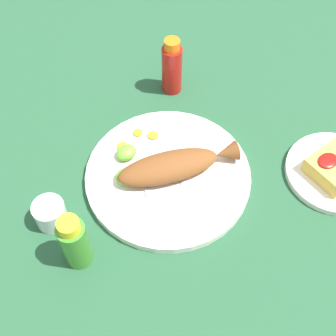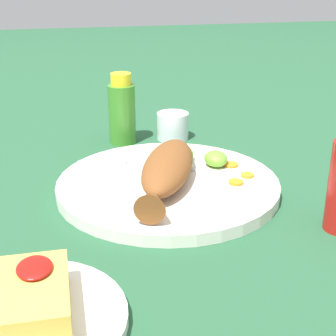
# 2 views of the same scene
# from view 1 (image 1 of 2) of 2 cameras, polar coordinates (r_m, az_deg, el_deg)

# --- Properties ---
(ground_plane) EXTENTS (4.00, 4.00, 0.00)m
(ground_plane) POSITION_cam_1_polar(r_m,az_deg,el_deg) (0.97, 0.00, -1.28)
(ground_plane) COLOR #235133
(main_plate) EXTENTS (0.34, 0.34, 0.02)m
(main_plate) POSITION_cam_1_polar(r_m,az_deg,el_deg) (0.96, 0.00, -0.98)
(main_plate) COLOR white
(main_plate) RESTS_ON ground_plane
(fried_fish) EXTENTS (0.25, 0.14, 0.05)m
(fried_fish) POSITION_cam_1_polar(r_m,az_deg,el_deg) (0.94, 0.76, 0.30)
(fried_fish) COLOR brown
(fried_fish) RESTS_ON main_plate
(fork_near) EXTENTS (0.15, 0.12, 0.00)m
(fork_near) POSITION_cam_1_polar(r_m,az_deg,el_deg) (0.91, 0.87, -5.14)
(fork_near) COLOR silver
(fork_near) RESTS_ON main_plate
(fork_far) EXTENTS (0.10, 0.17, 0.00)m
(fork_far) POSITION_cam_1_polar(r_m,az_deg,el_deg) (0.91, -2.14, -4.86)
(fork_far) COLOR silver
(fork_far) RESTS_ON main_plate
(carrot_slice_near) EXTENTS (0.02, 0.02, 0.00)m
(carrot_slice_near) POSITION_cam_1_polar(r_m,az_deg,el_deg) (1.01, -1.86, 3.98)
(carrot_slice_near) COLOR orange
(carrot_slice_near) RESTS_ON main_plate
(carrot_slice_mid) EXTENTS (0.02, 0.02, 0.00)m
(carrot_slice_mid) POSITION_cam_1_polar(r_m,az_deg,el_deg) (1.02, -3.71, 4.30)
(carrot_slice_mid) COLOR orange
(carrot_slice_mid) RESTS_ON main_plate
(carrot_slice_far) EXTENTS (0.02, 0.02, 0.00)m
(carrot_slice_far) POSITION_cam_1_polar(r_m,az_deg,el_deg) (1.00, -5.55, 2.61)
(carrot_slice_far) COLOR orange
(carrot_slice_far) RESTS_ON main_plate
(lime_wedge_main) EXTENTS (0.04, 0.04, 0.02)m
(lime_wedge_main) POSITION_cam_1_polar(r_m,az_deg,el_deg) (0.97, -5.09, 1.90)
(lime_wedge_main) COLOR #6BB233
(lime_wedge_main) RESTS_ON main_plate
(lime_wedge_side) EXTENTS (0.04, 0.04, 0.02)m
(lime_wedge_side) POSITION_cam_1_polar(r_m,az_deg,el_deg) (0.94, -5.21, -0.98)
(lime_wedge_side) COLOR #6BB233
(lime_wedge_side) RESTS_ON main_plate
(hot_sauce_bottle_red) EXTENTS (0.05, 0.05, 0.14)m
(hot_sauce_bottle_red) POSITION_cam_1_polar(r_m,az_deg,el_deg) (1.08, 0.48, 12.17)
(hot_sauce_bottle_red) COLOR #B21914
(hot_sauce_bottle_red) RESTS_ON ground_plane
(hot_sauce_bottle_green) EXTENTS (0.05, 0.05, 0.13)m
(hot_sauce_bottle_green) POSITION_cam_1_polar(r_m,az_deg,el_deg) (0.84, -11.32, -8.85)
(hot_sauce_bottle_green) COLOR #3D8428
(hot_sauce_bottle_green) RESTS_ON ground_plane
(salt_cup) EXTENTS (0.06, 0.06, 0.05)m
(salt_cup) POSITION_cam_1_polar(r_m,az_deg,el_deg) (0.93, -14.13, -5.50)
(salt_cup) COLOR silver
(salt_cup) RESTS_ON ground_plane
(side_plate_fries) EXTENTS (0.20, 0.20, 0.01)m
(side_plate_fries) POSITION_cam_1_polar(r_m,az_deg,el_deg) (1.03, 19.60, -0.50)
(side_plate_fries) COLOR white
(side_plate_fries) RESTS_ON ground_plane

